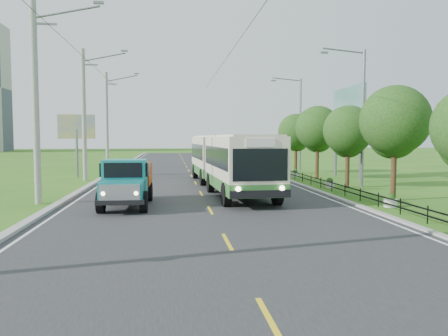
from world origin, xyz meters
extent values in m
plane|color=#296116|center=(0.00, 0.00, 0.00)|extent=(240.00, 240.00, 0.00)
cube|color=#28282B|center=(0.00, 20.00, 0.01)|extent=(14.00, 120.00, 0.02)
cube|color=#9E9E99|center=(-7.20, 20.00, 0.07)|extent=(0.40, 120.00, 0.15)
cube|color=#9E9E99|center=(7.15, 20.00, 0.05)|extent=(0.30, 120.00, 0.10)
cube|color=silver|center=(-6.65, 20.00, 0.02)|extent=(0.12, 120.00, 0.00)
cube|color=silver|center=(6.65, 20.00, 0.02)|extent=(0.12, 120.00, 0.00)
cube|color=yellow|center=(0.00, 0.00, 0.02)|extent=(0.12, 2.20, 0.00)
cube|color=black|center=(8.00, 14.00, 0.30)|extent=(0.04, 40.00, 0.60)
cylinder|color=gray|center=(-8.30, 9.00, 5.00)|extent=(0.32, 0.32, 10.00)
cube|color=slate|center=(-7.80, 9.00, 8.80)|extent=(1.20, 0.10, 0.10)
cube|color=slate|center=(-5.20, 9.00, 9.90)|extent=(0.50, 0.18, 0.12)
cylinder|color=gray|center=(-8.30, 21.00, 5.00)|extent=(0.32, 0.32, 10.00)
cube|color=slate|center=(-7.80, 21.00, 8.80)|extent=(1.20, 0.10, 0.10)
cube|color=slate|center=(-5.20, 21.00, 9.90)|extent=(0.50, 0.18, 0.12)
cylinder|color=gray|center=(-8.30, 33.00, 5.00)|extent=(0.32, 0.32, 10.00)
cube|color=slate|center=(-7.80, 33.00, 8.80)|extent=(1.20, 0.10, 0.10)
cube|color=slate|center=(-5.20, 33.00, 9.90)|extent=(0.50, 0.18, 0.12)
cylinder|color=#382314|center=(9.80, 8.00, 1.68)|extent=(0.28, 0.28, 3.36)
sphere|color=#1A4112|center=(9.80, 8.00, 4.20)|extent=(3.60, 3.60, 3.60)
sphere|color=#1A4112|center=(10.00, 8.50, 3.48)|extent=(2.64, 2.64, 2.64)
cylinder|color=#382314|center=(9.80, 14.00, 1.51)|extent=(0.28, 0.28, 3.02)
sphere|color=#1A4112|center=(9.80, 14.00, 3.78)|extent=(3.24, 3.24, 3.24)
sphere|color=#1A4112|center=(10.00, 14.50, 3.13)|extent=(2.38, 2.38, 2.38)
cylinder|color=#382314|center=(9.80, 20.00, 1.62)|extent=(0.28, 0.28, 3.25)
sphere|color=#1A4112|center=(9.80, 20.00, 4.06)|extent=(3.48, 3.48, 3.48)
sphere|color=#1A4112|center=(10.00, 20.50, 3.36)|extent=(2.55, 2.55, 2.55)
cylinder|color=#382314|center=(9.80, 26.00, 1.54)|extent=(0.28, 0.28, 3.08)
sphere|color=#1A4112|center=(9.80, 26.00, 3.85)|extent=(3.30, 3.30, 3.30)
sphere|color=#1A4112|center=(10.00, 26.50, 3.19)|extent=(2.42, 2.42, 2.42)
cylinder|color=slate|center=(10.80, 14.00, 4.50)|extent=(0.20, 0.20, 9.00)
cylinder|color=slate|center=(9.40, 14.00, 8.90)|extent=(2.80, 0.10, 0.34)
cube|color=slate|center=(8.10, 14.00, 8.75)|extent=(0.45, 0.16, 0.12)
cylinder|color=slate|center=(10.80, 28.00, 4.50)|extent=(0.20, 0.20, 9.00)
cylinder|color=slate|center=(9.40, 28.00, 8.90)|extent=(2.80, 0.10, 0.34)
cube|color=slate|center=(8.10, 28.00, 8.75)|extent=(0.45, 0.16, 0.12)
cylinder|color=silver|center=(8.60, 6.00, 0.20)|extent=(0.64, 0.64, 0.40)
sphere|color=#1A4112|center=(8.60, 6.00, 0.45)|extent=(0.44, 0.44, 0.44)
cylinder|color=silver|center=(8.60, 14.00, 0.20)|extent=(0.64, 0.64, 0.40)
sphere|color=#1A4112|center=(8.60, 14.00, 0.45)|extent=(0.44, 0.44, 0.44)
cylinder|color=silver|center=(8.60, 22.00, 0.20)|extent=(0.64, 0.64, 0.40)
sphere|color=#1A4112|center=(8.60, 22.00, 0.45)|extent=(0.44, 0.44, 0.44)
cylinder|color=slate|center=(-9.50, 24.00, 2.00)|extent=(0.20, 0.20, 4.00)
cube|color=yellow|center=(-9.50, 24.00, 4.20)|extent=(3.00, 0.15, 2.00)
cylinder|color=slate|center=(12.30, 17.50, 2.50)|extent=(0.24, 0.24, 5.00)
cylinder|color=slate|center=(12.30, 22.50, 2.50)|extent=(0.24, 0.24, 5.00)
cube|color=#144C47|center=(12.30, 20.00, 5.80)|extent=(0.20, 6.00, 3.00)
cube|color=#30702C|center=(2.00, 9.73, 0.89)|extent=(3.19, 8.49, 0.61)
cube|color=beige|center=(2.00, 9.73, 2.27)|extent=(3.19, 8.49, 2.15)
cube|color=black|center=(2.00, 9.73, 2.28)|extent=(3.20, 7.82, 1.06)
cube|color=#30702C|center=(1.56, 18.93, 0.89)|extent=(3.16, 7.93, 0.61)
cube|color=beige|center=(1.56, 18.93, 2.27)|extent=(3.16, 7.93, 2.15)
cube|color=black|center=(1.56, 18.93, 2.28)|extent=(3.17, 7.27, 1.06)
cube|color=#4C4C4C|center=(1.77, 14.47, 1.96)|extent=(2.67, 1.24, 2.66)
cube|color=black|center=(2.20, 5.53, 2.09)|extent=(2.51, 0.19, 1.45)
cylinder|color=black|center=(0.87, 7.06, 0.58)|extent=(0.41, 1.18, 1.16)
cylinder|color=black|center=(3.38, 7.18, 0.58)|extent=(0.41, 1.18, 1.16)
cylinder|color=black|center=(0.60, 12.52, 0.58)|extent=(0.41, 1.18, 1.16)
cylinder|color=black|center=(3.12, 12.64, 0.58)|extent=(0.41, 1.18, 1.16)
cylinder|color=black|center=(0.42, 16.30, 0.58)|extent=(0.41, 1.18, 1.16)
cylinder|color=black|center=(2.94, 16.43, 0.58)|extent=(0.41, 1.18, 1.16)
cylinder|color=black|center=(0.17, 21.43, 0.58)|extent=(0.41, 1.18, 1.16)
cylinder|color=black|center=(2.69, 21.55, 0.58)|extent=(0.41, 1.18, 1.16)
cube|color=teal|center=(-3.87, 5.65, 0.97)|extent=(1.87, 1.27, 0.88)
cube|color=teal|center=(-3.84, 6.97, 1.41)|extent=(1.96, 1.44, 1.76)
cube|color=black|center=(-3.84, 6.97, 1.85)|extent=(2.15, 1.18, 0.62)
cube|color=black|center=(-3.83, 7.68, 0.57)|extent=(0.98, 5.30, 0.22)
cube|color=#C34712|center=(-3.80, 9.18, 1.45)|extent=(2.07, 2.68, 1.14)
cylinder|color=black|center=(-4.79, 5.85, 0.48)|extent=(0.33, 0.97, 0.97)
cylinder|color=black|center=(-2.94, 5.81, 0.48)|extent=(0.33, 0.97, 0.97)
cylinder|color=black|center=(-4.73, 9.37, 0.48)|extent=(0.33, 0.97, 0.97)
cylinder|color=black|center=(-2.88, 9.33, 0.48)|extent=(0.33, 0.97, 0.97)
camera|label=1|loc=(-1.74, -13.46, 3.30)|focal=35.00mm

